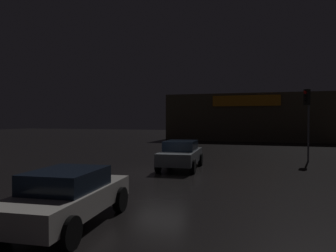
# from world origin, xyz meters

# --- Properties ---
(ground_plane) EXTENTS (120.00, 120.00, 0.00)m
(ground_plane) POSITION_xyz_m (0.00, 0.00, 0.00)
(ground_plane) COLOR black
(store_building) EXTENTS (19.82, 9.45, 5.78)m
(store_building) POSITION_xyz_m (2.63, 28.35, 2.89)
(store_building) COLOR brown
(store_building) RESTS_ON ground
(traffic_signal_main) EXTENTS (0.42, 0.42, 4.59)m
(traffic_signal_main) POSITION_xyz_m (7.49, 6.95, 3.47)
(traffic_signal_main) COLOR #595B60
(traffic_signal_main) RESTS_ON ground
(car_far) EXTENTS (2.22, 4.45, 1.42)m
(car_far) POSITION_xyz_m (0.24, -8.12, 0.76)
(car_far) COLOR silver
(car_far) RESTS_ON ground
(car_crossing) EXTENTS (2.27, 4.45, 1.52)m
(car_crossing) POSITION_xyz_m (0.57, 1.79, 0.80)
(car_crossing) COLOR slate
(car_crossing) RESTS_ON ground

